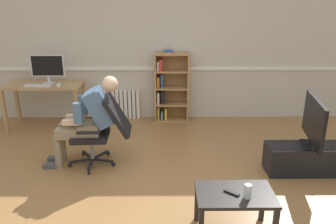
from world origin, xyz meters
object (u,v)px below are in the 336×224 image
object	(u,v)px
computer_desk	(44,90)
drinking_glass	(248,191)
keyboard	(38,85)
coffee_table	(235,199)
computer_mouse	(59,85)
bookshelf	(169,87)
radiator	(120,104)
person_seated	(88,119)
tv_screen	(314,122)
tv_stand	(308,159)
office_chair	(103,128)
imac_monitor	(48,67)
spare_remote	(232,193)

from	to	relation	value
computer_desk	drinking_glass	world-z (taller)	computer_desk
keyboard	coffee_table	world-z (taller)	keyboard
computer_desk	computer_mouse	world-z (taller)	computer_mouse
computer_desk	bookshelf	world-z (taller)	bookshelf
radiator	person_seated	bearing A→B (deg)	-95.30
bookshelf	tv_screen	world-z (taller)	bookshelf
keyboard	radiator	bearing A→B (deg)	23.02
computer_mouse	tv_stand	distance (m)	3.93
office_chair	coffee_table	size ratio (longest dim) A/B	1.33
bookshelf	drinking_glass	size ratio (longest dim) A/B	9.73
computer_mouse	computer_desk	bearing A→B (deg)	158.19
tv_screen	coffee_table	world-z (taller)	tv_screen
bookshelf	radiator	xyz separation A→B (m)	(-0.91, 0.10, -0.34)
imac_monitor	spare_remote	xyz separation A→B (m)	(2.58, -2.92, -0.58)
tv_screen	drinking_glass	xyz separation A→B (m)	(-1.09, -1.26, -0.18)
computer_mouse	office_chair	xyz separation A→B (m)	(0.93, -1.28, -0.25)
computer_desk	bookshelf	distance (m)	2.14
tv_stand	drinking_glass	xyz separation A→B (m)	(-1.09, -1.26, 0.32)
computer_desk	keyboard	bearing A→B (deg)	-105.60
computer_mouse	tv_screen	size ratio (longest dim) A/B	0.11
keyboard	computer_mouse	world-z (taller)	computer_mouse
spare_remote	radiator	bearing A→B (deg)	-116.22
tv_stand	computer_mouse	bearing A→B (deg)	156.77
computer_mouse	coffee_table	world-z (taller)	computer_mouse
tv_stand	tv_screen	xyz separation A→B (m)	(0.00, -0.00, 0.50)
keyboard	person_seated	distance (m)	1.67
person_seated	spare_remote	distance (m)	2.17
tv_stand	coffee_table	size ratio (longest dim) A/B	1.49
bookshelf	office_chair	size ratio (longest dim) A/B	1.35
computer_mouse	coffee_table	distance (m)	3.64
imac_monitor	spare_remote	distance (m)	3.94
keyboard	tv_stand	xyz separation A→B (m)	(3.91, -1.51, -0.58)
radiator	office_chair	world-z (taller)	office_chair
imac_monitor	tv_screen	distance (m)	4.19
person_seated	coffee_table	world-z (taller)	person_seated
computer_desk	tv_stand	distance (m)	4.24
imac_monitor	person_seated	size ratio (longest dim) A/B	0.46
drinking_glass	spare_remote	world-z (taller)	drinking_glass
computer_desk	tv_stand	world-z (taller)	computer_desk
drinking_glass	keyboard	bearing A→B (deg)	135.53
drinking_glass	person_seated	bearing A→B (deg)	139.12
computer_desk	office_chair	size ratio (longest dim) A/B	1.35
keyboard	radiator	distance (m)	1.44
tv_screen	coffee_table	bearing A→B (deg)	144.44
imac_monitor	office_chair	xyz separation A→B (m)	(1.15, -1.47, -0.51)
keyboard	bookshelf	distance (m)	2.21
computer_desk	person_seated	bearing A→B (deg)	-53.40
bookshelf	spare_remote	xyz separation A→B (m)	(0.53, -3.14, -0.16)
computer_mouse	drinking_glass	size ratio (longest dim) A/B	0.76
computer_desk	coffee_table	size ratio (longest dim) A/B	1.79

